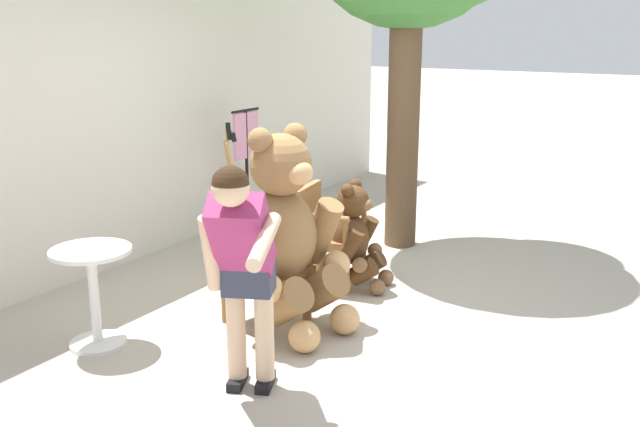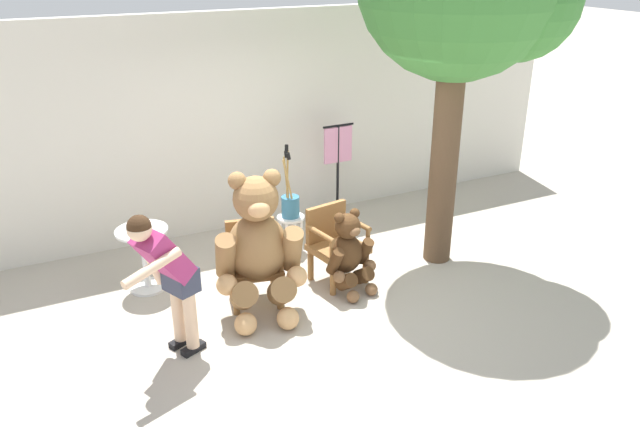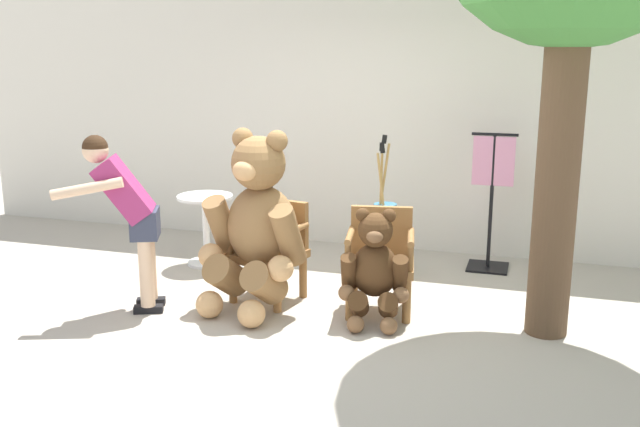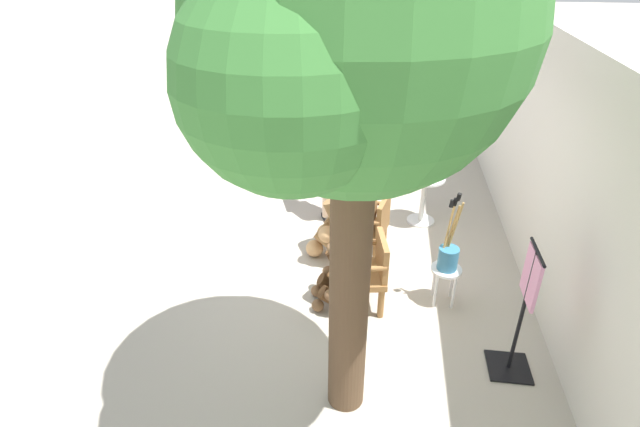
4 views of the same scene
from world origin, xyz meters
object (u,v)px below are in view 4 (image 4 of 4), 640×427
(wooden_chair_left, at_px, (370,225))
(clothing_display_stand, at_px, (523,310))
(white_stool, at_px, (445,276))
(patio_tree, at_px, (348,39))
(teddy_bear_small, at_px, (339,269))
(wooden_chair_right, at_px, (366,270))
(round_side_table, at_px, (423,194))
(person_visitor, at_px, (330,159))
(brush_bucket, at_px, (448,255))
(teddy_bear_large, at_px, (350,203))

(wooden_chair_left, height_order, clothing_display_stand, clothing_display_stand)
(white_stool, bearing_deg, patio_tree, -32.91)
(teddy_bear_small, distance_m, patio_tree, 3.04)
(wooden_chair_right, xyz_separation_m, round_side_table, (-1.96, 0.72, -0.01))
(wooden_chair_right, xyz_separation_m, person_visitor, (-2.00, -0.62, 0.43))
(person_visitor, distance_m, round_side_table, 1.42)
(person_visitor, relative_size, white_stool, 3.24)
(teddy_bear_small, xyz_separation_m, patio_tree, (1.43, 0.14, 2.68))
(teddy_bear_small, xyz_separation_m, brush_bucket, (-0.18, 1.17, 0.18))
(wooden_chair_right, distance_m, round_side_table, 2.09)
(person_visitor, distance_m, clothing_display_stand, 3.47)
(round_side_table, bearing_deg, teddy_bear_large, -45.64)
(teddy_bear_small, relative_size, patio_tree, 0.22)
(teddy_bear_small, distance_m, clothing_display_stand, 1.91)
(teddy_bear_large, relative_size, person_visitor, 1.02)
(wooden_chair_left, height_order, person_visitor, person_visitor)
(patio_tree, bearing_deg, brush_bucket, 147.18)
(teddy_bear_large, relative_size, patio_tree, 0.36)
(white_stool, distance_m, brush_bucket, 0.28)
(wooden_chair_left, height_order, patio_tree, patio_tree)
(round_side_table, height_order, clothing_display_stand, clothing_display_stand)
(wooden_chair_right, relative_size, round_side_table, 1.19)
(wooden_chair_left, xyz_separation_m, patio_tree, (2.42, -0.15, 2.68))
(wooden_chair_left, height_order, white_stool, wooden_chair_left)
(teddy_bear_small, bearing_deg, brush_bucket, 98.56)
(person_visitor, xyz_separation_m, round_side_table, (0.03, 1.35, -0.45))
(white_stool, bearing_deg, wooden_chair_left, -132.91)
(white_stool, xyz_separation_m, patio_tree, (1.60, -1.03, 2.79))
(teddy_bear_large, height_order, person_visitor, teddy_bear_large)
(round_side_table, bearing_deg, patio_tree, -14.40)
(wooden_chair_right, bearing_deg, teddy_bear_large, -165.42)
(person_visitor, xyz_separation_m, white_stool, (1.84, 1.51, -0.54))
(round_side_table, bearing_deg, teddy_bear_small, -27.04)
(teddy_bear_small, bearing_deg, person_visitor, -170.58)
(person_visitor, relative_size, round_side_table, 2.07)
(patio_tree, xyz_separation_m, clothing_display_stand, (-0.65, 1.59, -2.42))
(clothing_display_stand, bearing_deg, teddy_bear_small, -114.05)
(wooden_chair_left, bearing_deg, teddy_bear_large, -96.82)
(teddy_bear_large, xyz_separation_m, round_side_table, (-0.96, 0.98, -0.30))
(person_visitor, bearing_deg, wooden_chair_left, 31.35)
(patio_tree, bearing_deg, round_side_table, 165.60)
(brush_bucket, bearing_deg, round_side_table, -175.01)
(wooden_chair_right, bearing_deg, teddy_bear_small, -86.17)
(teddy_bear_large, xyz_separation_m, patio_tree, (2.45, 0.11, 2.39))
(wooden_chair_right, height_order, teddy_bear_large, teddy_bear_large)
(white_stool, height_order, brush_bucket, brush_bucket)
(teddy_bear_large, distance_m, patio_tree, 3.43)
(wooden_chair_right, height_order, patio_tree, patio_tree)
(teddy_bear_large, bearing_deg, clothing_display_stand, 43.46)
(teddy_bear_small, bearing_deg, clothing_display_stand, 65.95)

